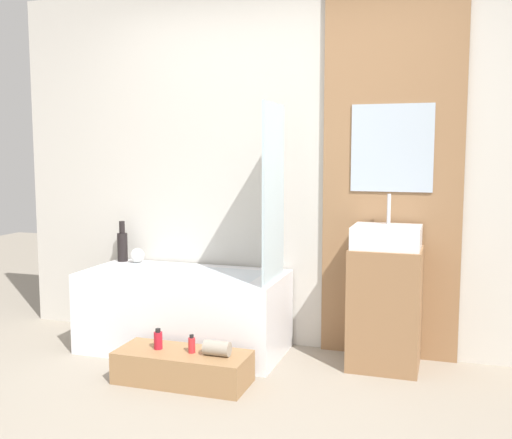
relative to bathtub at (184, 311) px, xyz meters
name	(u,v)px	position (x,y,z in m)	size (l,w,h in m)	color
ground_plane	(194,439)	(0.61, -1.20, -0.28)	(12.00, 12.00, 0.00)	gray
wall_tiled_back	(281,167)	(0.61, 0.38, 1.02)	(4.20, 0.06, 2.60)	beige
wall_wood_accent	(392,167)	(1.39, 0.33, 1.02)	(0.93, 0.04, 2.60)	#8E6642
bathtub	(184,311)	(0.00, 0.00, 0.00)	(1.43, 0.66, 0.56)	white
glass_shower_screen	(273,193)	(0.68, -0.08, 0.86)	(0.01, 0.47, 1.16)	silver
wooden_step_bench	(183,367)	(0.25, -0.56, -0.19)	(0.82, 0.34, 0.19)	#997047
vanity_cabinet	(385,308)	(1.39, 0.10, 0.11)	(0.45, 0.41, 0.79)	#8E6642
sink	(387,237)	(1.39, 0.10, 0.58)	(0.43, 0.36, 0.34)	white
vase_tall_dark	(122,245)	(-0.62, 0.24, 0.41)	(0.08, 0.08, 0.31)	black
vase_round_light	(137,255)	(-0.49, 0.22, 0.34)	(0.11, 0.11, 0.11)	silver
bottle_soap_primary	(158,340)	(0.08, -0.56, -0.03)	(0.05, 0.05, 0.13)	#B21928
bottle_soap_secondary	(192,345)	(0.31, -0.56, -0.04)	(0.04, 0.04, 0.11)	red
towel_roll	(217,348)	(0.47, -0.56, -0.04)	(0.09, 0.09, 0.16)	gray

